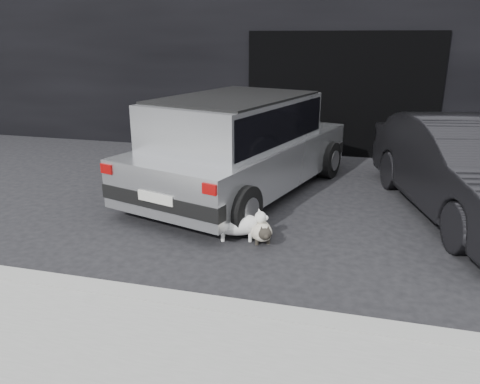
% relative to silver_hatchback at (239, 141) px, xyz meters
% --- Properties ---
extents(ground, '(80.00, 80.00, 0.00)m').
position_rel_silver_hatchback_xyz_m(ground, '(0.44, -0.96, -0.88)').
color(ground, black).
rests_on(ground, ground).
extents(building_facade, '(34.00, 4.00, 5.00)m').
position_rel_silver_hatchback_xyz_m(building_facade, '(1.44, 5.04, 1.62)').
color(building_facade, black).
rests_on(building_facade, ground).
extents(garage_opening, '(4.00, 0.10, 2.60)m').
position_rel_silver_hatchback_xyz_m(garage_opening, '(1.44, 3.03, 0.42)').
color(garage_opening, black).
rests_on(garage_opening, ground).
extents(curb, '(18.00, 0.25, 0.12)m').
position_rel_silver_hatchback_xyz_m(curb, '(1.44, -3.56, -0.82)').
color(curb, gray).
rests_on(curb, ground).
extents(silver_hatchback, '(3.12, 4.74, 1.61)m').
position_rel_silver_hatchback_xyz_m(silver_hatchback, '(0.00, 0.00, 0.00)').
color(silver_hatchback, '#B3B5B8').
rests_on(silver_hatchback, ground).
extents(second_car, '(2.59, 4.51, 1.41)m').
position_rel_silver_hatchback_xyz_m(second_car, '(3.43, -0.20, -0.18)').
color(second_car, black).
rests_on(second_car, ground).
extents(cat_siamese, '(0.52, 0.79, 0.30)m').
position_rel_silver_hatchback_xyz_m(cat_siamese, '(0.77, -1.82, -0.74)').
color(cat_siamese, beige).
rests_on(cat_siamese, ground).
extents(cat_white, '(0.86, 0.43, 0.41)m').
position_rel_silver_hatchback_xyz_m(cat_white, '(0.50, -1.84, -0.68)').
color(cat_white, silver).
rests_on(cat_white, ground).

